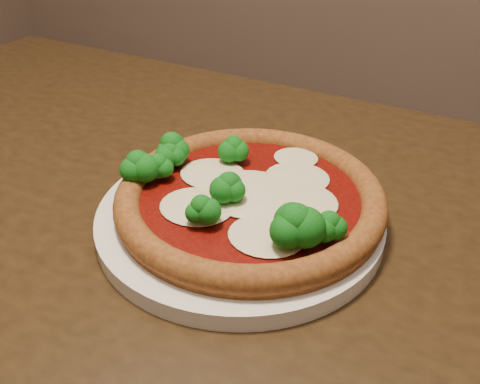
% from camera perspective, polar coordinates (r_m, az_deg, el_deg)
% --- Properties ---
extents(dining_table, '(1.33, 1.04, 0.75)m').
position_cam_1_polar(dining_table, '(0.59, -9.61, -13.07)').
color(dining_table, black).
rests_on(dining_table, floor).
extents(plate, '(0.29, 0.29, 0.02)m').
position_cam_1_polar(plate, '(0.55, 0.00, -2.72)').
color(plate, silver).
rests_on(plate, dining_table).
extents(pizza, '(0.27, 0.27, 0.06)m').
position_cam_1_polar(pizza, '(0.54, 0.68, -0.38)').
color(pizza, brown).
rests_on(pizza, plate).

